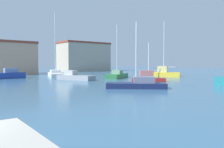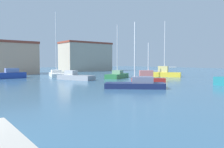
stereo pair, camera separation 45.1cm
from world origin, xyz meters
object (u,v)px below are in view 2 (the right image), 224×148
(motorboat_grey_distant_north, at_px, (75,77))
(sailboat_red_outer_mooring, at_px, (147,78))
(sailboat_yellow_near_pier, at_px, (164,73))
(sailboat_green_behind_lamppost, at_px, (117,75))
(motorboat_blue_far_left, at_px, (8,75))
(sailboat_white_center_channel, at_px, (56,74))
(sailboat_navy_mid_harbor, at_px, (137,84))

(motorboat_grey_distant_north, distance_m, sailboat_red_outer_mooring, 10.69)
(sailboat_yellow_near_pier, bearing_deg, motorboat_grey_distant_north, 166.94)
(sailboat_green_behind_lamppost, height_order, motorboat_grey_distant_north, sailboat_green_behind_lamppost)
(motorboat_blue_far_left, height_order, sailboat_yellow_near_pier, sailboat_yellow_near_pier)
(motorboat_grey_distant_north, distance_m, sailboat_white_center_channel, 9.09)
(sailboat_white_center_channel, bearing_deg, sailboat_navy_mid_harbor, -93.15)
(sailboat_green_behind_lamppost, relative_size, sailboat_yellow_near_pier, 0.89)
(sailboat_yellow_near_pier, distance_m, motorboat_grey_distant_north, 16.03)
(sailboat_yellow_near_pier, distance_m, sailboat_red_outer_mooring, 11.22)
(motorboat_blue_far_left, xyz_separation_m, motorboat_grey_distant_north, (7.26, -8.34, -0.15))
(sailboat_green_behind_lamppost, bearing_deg, sailboat_navy_mid_harbor, -121.13)
(motorboat_grey_distant_north, bearing_deg, sailboat_red_outer_mooring, -57.33)
(sailboat_navy_mid_harbor, xyz_separation_m, sailboat_red_outer_mooring, (5.98, 4.20, 0.12))
(sailboat_white_center_channel, bearing_deg, motorboat_blue_far_left, -175.24)
(sailboat_yellow_near_pier, distance_m, sailboat_white_center_channel, 19.32)
(motorboat_blue_far_left, bearing_deg, sailboat_green_behind_lamppost, -32.92)
(sailboat_green_behind_lamppost, distance_m, motorboat_grey_distant_north, 7.23)
(sailboat_red_outer_mooring, bearing_deg, sailboat_yellow_near_pier, 28.64)
(sailboat_navy_mid_harbor, bearing_deg, sailboat_yellow_near_pier, 31.18)
(sailboat_white_center_channel, bearing_deg, sailboat_green_behind_lamppost, -58.53)
(sailboat_navy_mid_harbor, xyz_separation_m, motorboat_grey_distant_north, (0.20, 13.20, 0.00))
(motorboat_grey_distant_north, bearing_deg, sailboat_yellow_near_pier, -13.06)
(sailboat_green_behind_lamppost, distance_m, sailboat_white_center_channel, 11.76)
(sailboat_green_behind_lamppost, relative_size, sailboat_navy_mid_harbor, 1.33)
(sailboat_yellow_near_pier, height_order, sailboat_navy_mid_harbor, sailboat_yellow_near_pier)
(sailboat_navy_mid_harbor, relative_size, motorboat_grey_distant_north, 1.04)
(motorboat_blue_far_left, distance_m, sailboat_white_center_channel, 8.32)
(sailboat_yellow_near_pier, relative_size, sailboat_white_center_channel, 0.83)
(sailboat_white_center_channel, bearing_deg, motorboat_grey_distant_north, -96.46)
(motorboat_blue_far_left, height_order, sailboat_white_center_channel, sailboat_white_center_channel)
(sailboat_yellow_near_pier, distance_m, sailboat_navy_mid_harbor, 18.49)
(sailboat_yellow_near_pier, xyz_separation_m, sailboat_white_center_channel, (-14.60, 12.66, -0.18))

